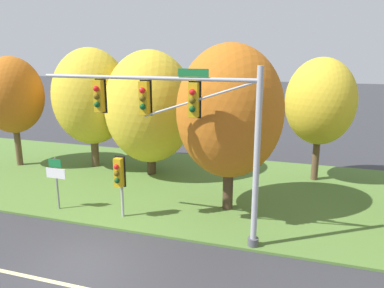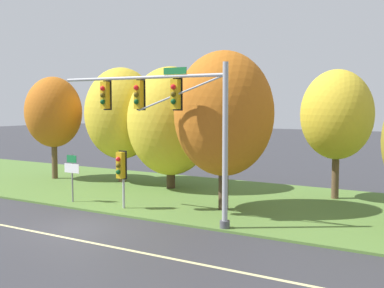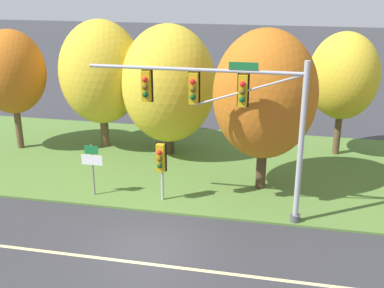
% 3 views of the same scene
% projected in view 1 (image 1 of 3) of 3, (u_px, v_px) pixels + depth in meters
% --- Properties ---
extents(ground_plane, '(160.00, 160.00, 0.00)m').
position_uv_depth(ground_plane, '(84.00, 264.00, 12.80)').
color(ground_plane, '#333338').
extents(lane_stripe, '(36.00, 0.16, 0.01)m').
position_uv_depth(lane_stripe, '(62.00, 284.00, 11.69)').
color(lane_stripe, beige).
rests_on(lane_stripe, ground).
extents(grass_verge, '(48.00, 11.50, 0.10)m').
position_uv_depth(grass_verge, '(170.00, 183.00, 20.41)').
color(grass_verge, '#517533').
rests_on(grass_verge, ground).
extents(traffic_signal_mast, '(8.59, 0.49, 6.51)m').
position_uv_depth(traffic_signal_mast, '(183.00, 119.00, 13.46)').
color(traffic_signal_mast, '#9EA0A5').
rests_on(traffic_signal_mast, grass_verge).
extents(pedestrian_signal_near_kerb, '(0.46, 0.55, 2.73)m').
position_uv_depth(pedestrian_signal_near_kerb, '(119.00, 175.00, 15.59)').
color(pedestrian_signal_near_kerb, '#9EA0A5').
rests_on(pedestrian_signal_near_kerb, grass_verge).
extents(route_sign_post, '(0.97, 0.08, 2.40)m').
position_uv_depth(route_sign_post, '(56.00, 176.00, 16.61)').
color(route_sign_post, slate).
rests_on(route_sign_post, grass_verge).
extents(tree_nearest_road, '(3.68, 3.68, 6.68)m').
position_uv_depth(tree_nearest_road, '(12.00, 95.00, 22.47)').
color(tree_nearest_road, brown).
rests_on(tree_nearest_road, grass_verge).
extents(tree_left_of_mast, '(4.57, 4.57, 7.17)m').
position_uv_depth(tree_left_of_mast, '(91.00, 97.00, 22.27)').
color(tree_left_of_mast, brown).
rests_on(tree_left_of_mast, grass_verge).
extents(tree_behind_signpost, '(5.02, 5.02, 7.05)m').
position_uv_depth(tree_behind_signpost, '(150.00, 107.00, 20.91)').
color(tree_behind_signpost, '#423021').
rests_on(tree_behind_signpost, grass_verge).
extents(tree_mid_verge, '(4.59, 4.59, 7.32)m').
position_uv_depth(tree_mid_verge, '(230.00, 112.00, 15.96)').
color(tree_mid_verge, '#423021').
rests_on(tree_mid_verge, grass_verge).
extents(tree_tall_centre, '(3.69, 3.69, 6.67)m').
position_uv_depth(tree_tall_centre, '(320.00, 102.00, 19.81)').
color(tree_tall_centre, brown).
rests_on(tree_tall_centre, grass_verge).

